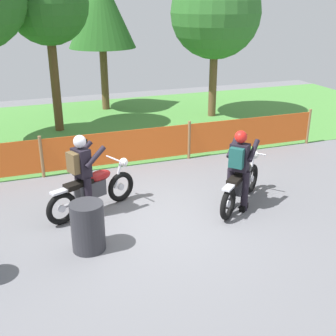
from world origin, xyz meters
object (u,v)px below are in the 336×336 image
rider_lead (82,172)px  spare_drum (88,227)px  motorcycle_trailing (241,183)px  rider_trailing (239,166)px  motorcycle_lead (93,190)px

rider_lead → spare_drum: bearing=-120.9°
motorcycle_trailing → spare_drum: 3.39m
spare_drum → rider_lead: bearing=83.7°
rider_trailing → spare_drum: rider_trailing is taller
motorcycle_trailing → rider_trailing: (-0.17, -0.15, 0.47)m
motorcycle_trailing → rider_lead: rider_lead is taller
motorcycle_lead → rider_trailing: (2.81, -0.87, 0.47)m
motorcycle_lead → rider_lead: size_ratio=1.16×
motorcycle_lead → motorcycle_trailing: motorcycle_lead is taller
motorcycle_trailing → rider_lead: 3.28m
motorcycle_lead → spare_drum: motorcycle_lead is taller
motorcycle_lead → rider_trailing: 2.98m
rider_lead → spare_drum: size_ratio=1.92×
motorcycle_trailing → spare_drum: bearing=149.6°
rider_trailing → spare_drum: (-3.16, -0.50, -0.51)m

